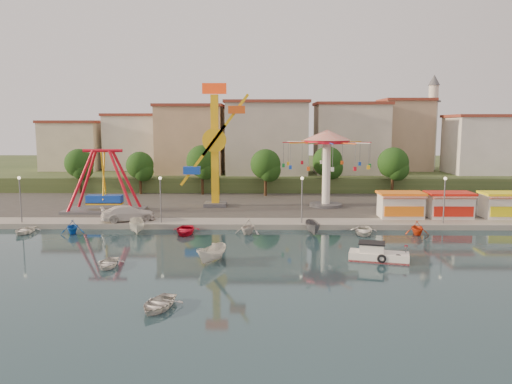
{
  "coord_description": "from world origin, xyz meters",
  "views": [
    {
      "loc": [
        3.56,
        -42.66,
        11.76
      ],
      "look_at": [
        2.8,
        14.0,
        4.0
      ],
      "focal_mm": 35.0,
      "sensor_mm": 36.0,
      "label": 1
    }
  ],
  "objects_px": {
    "skiff": "(212,254)",
    "pirate_ship_ride": "(104,182)",
    "kamikaze_tower": "(217,148)",
    "cabin_motorboat": "(377,255)",
    "rowboat_a": "(108,263)",
    "van": "(128,213)",
    "wave_swinger": "(327,151)"
  },
  "relations": [
    {
      "from": "skiff",
      "to": "pirate_ship_ride",
      "type": "bearing_deg",
      "value": 152.28
    },
    {
      "from": "pirate_ship_ride",
      "to": "skiff",
      "type": "bearing_deg",
      "value": -53.54
    },
    {
      "from": "rowboat_a",
      "to": "cabin_motorboat",
      "type": "bearing_deg",
      "value": 4.07
    },
    {
      "from": "pirate_ship_ride",
      "to": "cabin_motorboat",
      "type": "height_order",
      "value": "pirate_ship_ride"
    },
    {
      "from": "pirate_ship_ride",
      "to": "wave_swinger",
      "type": "relative_size",
      "value": 0.86
    },
    {
      "from": "pirate_ship_ride",
      "to": "cabin_motorboat",
      "type": "distance_m",
      "value": 36.89
    },
    {
      "from": "pirate_ship_ride",
      "to": "rowboat_a",
      "type": "bearing_deg",
      "value": -71.99
    },
    {
      "from": "cabin_motorboat",
      "to": "kamikaze_tower",
      "type": "bearing_deg",
      "value": 137.4
    },
    {
      "from": "kamikaze_tower",
      "to": "wave_swinger",
      "type": "xyz_separation_m",
      "value": [
        14.72,
        0.18,
        -0.31
      ]
    },
    {
      "from": "skiff",
      "to": "kamikaze_tower",
      "type": "bearing_deg",
      "value": 119.82
    },
    {
      "from": "rowboat_a",
      "to": "skiff",
      "type": "xyz_separation_m",
      "value": [
        8.47,
        1.43,
        0.43
      ]
    },
    {
      "from": "kamikaze_tower",
      "to": "cabin_motorboat",
      "type": "height_order",
      "value": "kamikaze_tower"
    },
    {
      "from": "wave_swinger",
      "to": "cabin_motorboat",
      "type": "height_order",
      "value": "wave_swinger"
    },
    {
      "from": "pirate_ship_ride",
      "to": "rowboat_a",
      "type": "height_order",
      "value": "pirate_ship_ride"
    },
    {
      "from": "wave_swinger",
      "to": "van",
      "type": "xyz_separation_m",
      "value": [
        -24.2,
        -10.45,
        -6.71
      ]
    },
    {
      "from": "skiff",
      "to": "van",
      "type": "distance_m",
      "value": 19.07
    },
    {
      "from": "cabin_motorboat",
      "to": "rowboat_a",
      "type": "bearing_deg",
      "value": -159.88
    },
    {
      "from": "wave_swinger",
      "to": "cabin_motorboat",
      "type": "distance_m",
      "value": 26.21
    },
    {
      "from": "rowboat_a",
      "to": "van",
      "type": "distance_m",
      "value": 17.07
    },
    {
      "from": "cabin_motorboat",
      "to": "pirate_ship_ride",
      "type": "bearing_deg",
      "value": 159.98
    },
    {
      "from": "kamikaze_tower",
      "to": "van",
      "type": "distance_m",
      "value": 15.64
    },
    {
      "from": "wave_swinger",
      "to": "rowboat_a",
      "type": "relative_size",
      "value": 3.63
    },
    {
      "from": "kamikaze_tower",
      "to": "rowboat_a",
      "type": "relative_size",
      "value": 5.17
    },
    {
      "from": "kamikaze_tower",
      "to": "van",
      "type": "height_order",
      "value": "kamikaze_tower"
    },
    {
      "from": "skiff",
      "to": "cabin_motorboat",
      "type": "bearing_deg",
      "value": 29.02
    },
    {
      "from": "pirate_ship_ride",
      "to": "rowboat_a",
      "type": "xyz_separation_m",
      "value": [
        7.49,
        -23.02,
        -4.06
      ]
    },
    {
      "from": "wave_swinger",
      "to": "van",
      "type": "height_order",
      "value": "wave_swinger"
    },
    {
      "from": "pirate_ship_ride",
      "to": "wave_swinger",
      "type": "bearing_deg",
      "value": 8.31
    },
    {
      "from": "wave_swinger",
      "to": "cabin_motorboat",
      "type": "relative_size",
      "value": 2.17
    },
    {
      "from": "wave_swinger",
      "to": "kamikaze_tower",
      "type": "bearing_deg",
      "value": -179.29
    },
    {
      "from": "pirate_ship_ride",
      "to": "cabin_motorboat",
      "type": "xyz_separation_m",
      "value": [
        30.22,
        -20.79,
        -3.92
      ]
    },
    {
      "from": "kamikaze_tower",
      "to": "van",
      "type": "xyz_separation_m",
      "value": [
        -9.48,
        -10.27,
        -7.02
      ]
    }
  ]
}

